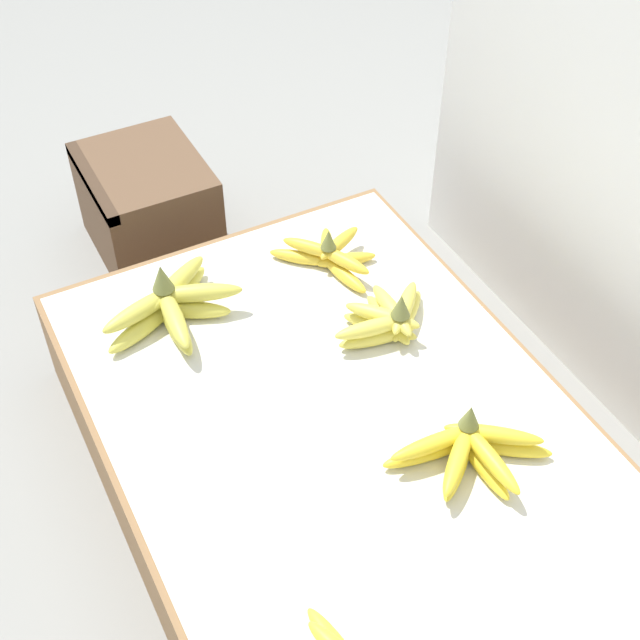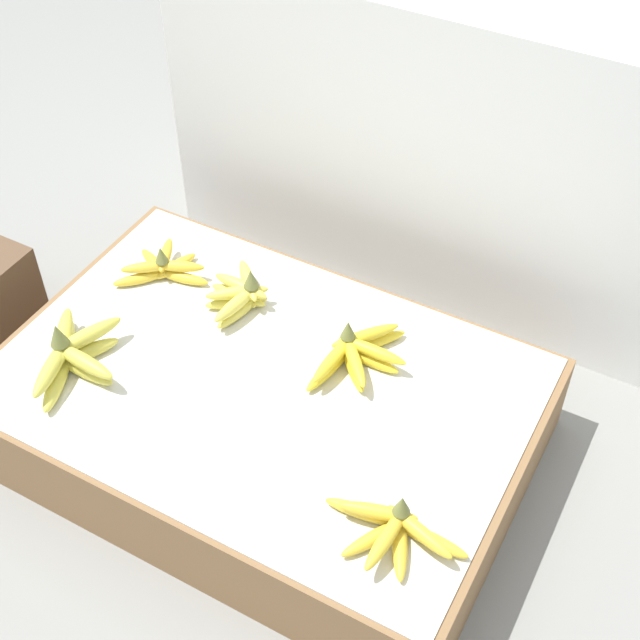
# 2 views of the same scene
# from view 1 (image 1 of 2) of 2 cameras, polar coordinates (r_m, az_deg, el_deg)

# --- Properties ---
(ground_plane) EXTENTS (10.00, 10.00, 0.00)m
(ground_plane) POSITION_cam_1_polar(r_m,az_deg,el_deg) (1.56, 1.56, -11.59)
(ground_plane) COLOR gray
(display_platform) EXTENTS (1.05, 0.71, 0.20)m
(display_platform) POSITION_cam_1_polar(r_m,az_deg,el_deg) (1.47, 1.64, -9.40)
(display_platform) COLOR olive
(display_platform) RESTS_ON ground_plane
(wooden_crate) EXTENTS (0.29, 0.24, 0.23)m
(wooden_crate) POSITION_cam_1_polar(r_m,az_deg,el_deg) (1.98, -10.95, 7.15)
(wooden_crate) COLOR brown
(wooden_crate) RESTS_ON ground_plane
(banana_bunch_front_left) EXTENTS (0.22, 0.26, 0.11)m
(banana_bunch_front_left) POSITION_cam_1_polar(r_m,az_deg,el_deg) (1.55, -9.50, 0.93)
(banana_bunch_front_left) COLOR gold
(banana_bunch_front_left) RESTS_ON display_platform
(banana_bunch_middle_left) EXTENTS (0.20, 0.18, 0.09)m
(banana_bunch_middle_left) POSITION_cam_1_polar(r_m,az_deg,el_deg) (1.64, 0.64, 4.20)
(banana_bunch_middle_left) COLOR gold
(banana_bunch_middle_left) RESTS_ON display_platform
(banana_bunch_middle_midleft) EXTENTS (0.14, 0.21, 0.10)m
(banana_bunch_middle_midleft) POSITION_cam_1_polar(r_m,az_deg,el_deg) (1.52, 4.41, 0.05)
(banana_bunch_middle_midleft) COLOR #DBCC4C
(banana_bunch_middle_midleft) RESTS_ON display_platform
(banana_bunch_middle_midright) EXTENTS (0.16, 0.25, 0.09)m
(banana_bunch_middle_midright) POSITION_cam_1_polar(r_m,az_deg,el_deg) (1.35, 9.48, -8.20)
(banana_bunch_middle_midright) COLOR yellow
(banana_bunch_middle_midright) RESTS_ON display_platform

